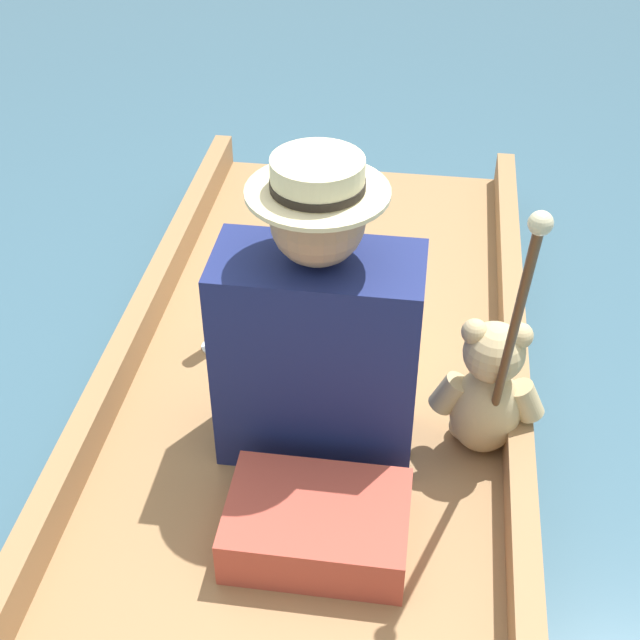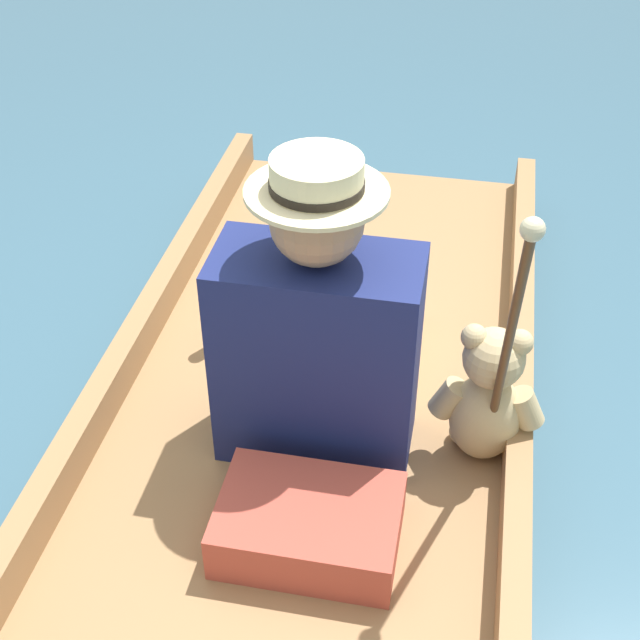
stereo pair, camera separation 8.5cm
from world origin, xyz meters
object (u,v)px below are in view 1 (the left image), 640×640
seated_person (322,335)px  wine_glass (210,313)px  teddy_bear (488,391)px  walking_cane (513,331)px

seated_person → wine_glass: (-0.34, 0.25, -0.16)m
seated_person → teddy_bear: (0.40, -0.04, -0.10)m
seated_person → walking_cane: walking_cane is taller
walking_cane → seated_person: bearing=156.1°
wine_glass → walking_cane: (0.75, -0.43, 0.36)m
teddy_bear → seated_person: bearing=174.9°
teddy_bear → wine_glass: 0.79m
teddy_bear → walking_cane: walking_cane is taller
seated_person → teddy_bear: 0.41m
seated_person → walking_cane: (0.41, -0.18, 0.20)m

